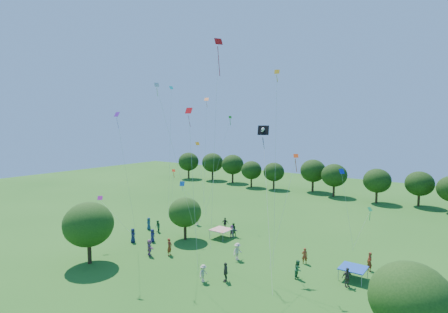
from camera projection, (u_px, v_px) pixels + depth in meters
near_tree_west at (88, 224)px, 34.49m from camera, size 4.89×4.89×6.18m
near_tree_north at (185, 212)px, 41.84m from camera, size 3.94×3.94×5.10m
near_tree_east at (411, 299)px, 19.87m from camera, size 4.59×4.59×6.02m
treeline at (345, 176)px, 65.93m from camera, size 88.01×8.77×6.77m
tent_red_stripe at (221, 230)px, 42.54m from camera, size 2.20×2.20×1.10m
tent_blue at (353, 268)px, 31.19m from camera, size 2.20×2.20×1.10m
crowd_person_0 at (152, 235)px, 41.15m from camera, size 0.63×0.85×1.54m
crowd_person_1 at (305, 256)px, 34.73m from camera, size 0.71×0.65×1.60m
crowd_person_2 at (233, 230)px, 43.23m from camera, size 0.72×0.92×1.66m
crowd_person_3 at (237, 251)px, 35.66m from camera, size 0.69×1.22×1.77m
crowd_person_4 at (226, 272)px, 30.74m from camera, size 0.82×1.12×1.73m
crowd_person_5 at (232, 231)px, 42.96m from camera, size 1.36×1.28×1.48m
crowd_person_6 at (149, 223)px, 46.00m from camera, size 0.85×0.86×1.59m
crowd_person_7 at (370, 262)px, 32.94m from camera, size 0.77×0.79×1.80m
crowd_person_8 at (158, 226)px, 44.78m from camera, size 0.87×0.71×1.55m
crowd_person_9 at (197, 219)px, 47.95m from camera, size 1.24×0.76×1.76m
crowd_person_10 at (225, 223)px, 46.17m from camera, size 0.99×0.65×1.55m
crowd_person_11 at (150, 248)px, 36.83m from camera, size 1.71×1.26×1.74m
crowd_person_12 at (133, 235)px, 40.95m from camera, size 0.85×0.93×1.67m
crowd_person_13 at (169, 247)px, 36.90m from camera, size 0.60×0.78×1.84m
crowd_person_14 at (298, 269)px, 31.38m from camera, size 0.51×0.86×1.69m
crowd_person_15 at (203, 273)px, 30.72m from camera, size 0.49×1.03×1.55m
crowd_person_16 at (347, 277)px, 29.74m from camera, size 0.96×1.06×1.68m
pirate_kite at (263, 134)px, 34.18m from camera, size 6.20×8.68×12.43m
red_high_kite at (217, 74)px, 35.83m from camera, size 1.35×3.13×21.40m
small_kite_0 at (190, 138)px, 30.68m from camera, size 2.36×1.49×14.01m
small_kite_1 at (173, 180)px, 45.03m from camera, size 0.76×0.49×6.76m
small_kite_2 at (199, 155)px, 51.35m from camera, size 4.49×3.49×9.91m
small_kite_3 at (368, 214)px, 35.12m from camera, size 1.44×1.79×4.21m
small_kite_4 at (343, 184)px, 34.86m from camera, size 1.74×0.60×8.09m
small_kite_5 at (121, 143)px, 34.49m from camera, size 2.29×3.85×13.72m
small_kite_6 at (168, 130)px, 34.90m from camera, size 1.45×4.64×16.56m
small_kite_7 at (170, 123)px, 45.73m from camera, size 0.99×1.98×17.53m
small_kite_8 at (291, 181)px, 30.27m from camera, size 1.65×2.23×9.98m
small_kite_9 at (206, 122)px, 48.88m from camera, size 1.41×2.42×16.26m
small_kite_10 at (276, 123)px, 31.05m from camera, size 1.19×2.12×17.43m
small_kite_11 at (224, 143)px, 48.85m from camera, size 2.08×3.67×13.71m
small_kite_12 at (184, 186)px, 48.87m from camera, size 3.63×1.55×4.55m
small_kite_13 at (104, 203)px, 39.14m from camera, size 4.42×1.89×4.50m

